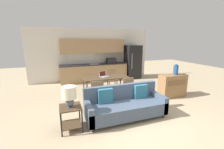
{
  "coord_description": "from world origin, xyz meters",
  "views": [
    {
      "loc": [
        -1.74,
        -3.24,
        2.13
      ],
      "look_at": [
        -0.03,
        1.5,
        0.95
      ],
      "focal_mm": 24.0,
      "sensor_mm": 36.0,
      "label": 1
    }
  ],
  "objects_px": {
    "refrigerator": "(133,62)",
    "couch": "(125,105)",
    "table_lamp": "(69,95)",
    "dining_chair_near_left": "(97,92)",
    "credenza": "(172,86)",
    "vase": "(176,70)",
    "laptop": "(104,75)",
    "dining_chair_near_right": "(126,88)",
    "side_table": "(71,114)",
    "dining_chair_far_right": "(112,78)",
    "dining_table": "(105,78)"
  },
  "relations": [
    {
      "from": "vase",
      "to": "table_lamp",
      "type": "bearing_deg",
      "value": -166.5
    },
    {
      "from": "vase",
      "to": "dining_chair_near_left",
      "type": "xyz_separation_m",
      "value": [
        -2.98,
        0.15,
        -0.54
      ]
    },
    {
      "from": "table_lamp",
      "to": "dining_chair_near_right",
      "type": "bearing_deg",
      "value": 29.49
    },
    {
      "from": "dining_table",
      "to": "dining_chair_near_right",
      "type": "distance_m",
      "value": 0.92
    },
    {
      "from": "dining_chair_near_left",
      "to": "dining_chair_near_right",
      "type": "bearing_deg",
      "value": -176.73
    },
    {
      "from": "dining_table",
      "to": "credenza",
      "type": "xyz_separation_m",
      "value": [
        2.4,
        -0.87,
        -0.28
      ]
    },
    {
      "from": "credenza",
      "to": "dining_chair_far_right",
      "type": "distance_m",
      "value": 2.47
    },
    {
      "from": "refrigerator",
      "to": "laptop",
      "type": "bearing_deg",
      "value": -136.88
    },
    {
      "from": "dining_chair_near_right",
      "to": "dining_chair_near_left",
      "type": "height_order",
      "value": "same"
    },
    {
      "from": "side_table",
      "to": "table_lamp",
      "type": "xyz_separation_m",
      "value": [
        -0.01,
        -0.03,
        0.5
      ]
    },
    {
      "from": "refrigerator",
      "to": "dining_chair_far_right",
      "type": "bearing_deg",
      "value": -139.98
    },
    {
      "from": "dining_chair_near_right",
      "to": "refrigerator",
      "type": "bearing_deg",
      "value": -124.55
    },
    {
      "from": "dining_chair_near_left",
      "to": "couch",
      "type": "bearing_deg",
      "value": 122.65
    },
    {
      "from": "laptop",
      "to": "dining_chair_far_right",
      "type": "bearing_deg",
      "value": 24.31
    },
    {
      "from": "dining_chair_near_right",
      "to": "side_table",
      "type": "bearing_deg",
      "value": 25.31
    },
    {
      "from": "credenza",
      "to": "laptop",
      "type": "xyz_separation_m",
      "value": [
        -2.45,
        0.91,
        0.4
      ]
    },
    {
      "from": "table_lamp",
      "to": "laptop",
      "type": "bearing_deg",
      "value": 53.55
    },
    {
      "from": "refrigerator",
      "to": "table_lamp",
      "type": "xyz_separation_m",
      "value": [
        -3.75,
        -4.09,
        -0.01
      ]
    },
    {
      "from": "table_lamp",
      "to": "vase",
      "type": "xyz_separation_m",
      "value": [
        3.89,
        0.93,
        0.13
      ]
    },
    {
      "from": "side_table",
      "to": "dining_chair_near_left",
      "type": "relative_size",
      "value": 0.68
    },
    {
      "from": "credenza",
      "to": "dining_chair_far_right",
      "type": "height_order",
      "value": "dining_chair_far_right"
    },
    {
      "from": "table_lamp",
      "to": "vase",
      "type": "relative_size",
      "value": 1.29
    },
    {
      "from": "dining_table",
      "to": "credenza",
      "type": "height_order",
      "value": "credenza"
    },
    {
      "from": "laptop",
      "to": "refrigerator",
      "type": "bearing_deg",
      "value": 16.63
    },
    {
      "from": "refrigerator",
      "to": "table_lamp",
      "type": "height_order",
      "value": "refrigerator"
    },
    {
      "from": "laptop",
      "to": "credenza",
      "type": "bearing_deg",
      "value": -46.87
    },
    {
      "from": "dining_chair_near_right",
      "to": "laptop",
      "type": "relative_size",
      "value": 2.2
    },
    {
      "from": "couch",
      "to": "dining_table",
      "type": "bearing_deg",
      "value": 91.1
    },
    {
      "from": "table_lamp",
      "to": "dining_chair_near_right",
      "type": "xyz_separation_m",
      "value": [
        1.97,
        1.12,
        -0.41
      ]
    },
    {
      "from": "side_table",
      "to": "table_lamp",
      "type": "distance_m",
      "value": 0.5
    },
    {
      "from": "dining_chair_far_right",
      "to": "vase",
      "type": "bearing_deg",
      "value": -33.79
    },
    {
      "from": "couch",
      "to": "dining_chair_far_right",
      "type": "relative_size",
      "value": 2.51
    },
    {
      "from": "refrigerator",
      "to": "couch",
      "type": "relative_size",
      "value": 0.83
    },
    {
      "from": "dining_chair_near_right",
      "to": "dining_chair_near_left",
      "type": "bearing_deg",
      "value": -1.88
    },
    {
      "from": "credenza",
      "to": "dining_chair_near_right",
      "type": "bearing_deg",
      "value": 175.49
    },
    {
      "from": "table_lamp",
      "to": "dining_chair_far_right",
      "type": "height_order",
      "value": "table_lamp"
    },
    {
      "from": "dining_chair_near_right",
      "to": "dining_chair_far_right",
      "type": "bearing_deg",
      "value": -93.88
    },
    {
      "from": "couch",
      "to": "table_lamp",
      "type": "xyz_separation_m",
      "value": [
        -1.47,
        -0.15,
        0.56
      ]
    },
    {
      "from": "couch",
      "to": "credenza",
      "type": "bearing_deg",
      "value": 19.09
    },
    {
      "from": "vase",
      "to": "dining_chair_near_right",
      "type": "xyz_separation_m",
      "value": [
        -1.92,
        0.18,
        -0.54
      ]
    },
    {
      "from": "vase",
      "to": "refrigerator",
      "type": "bearing_deg",
      "value": 92.53
    },
    {
      "from": "credenza",
      "to": "dining_chair_near_left",
      "type": "relative_size",
      "value": 1.15
    },
    {
      "from": "side_table",
      "to": "dining_chair_near_left",
      "type": "height_order",
      "value": "dining_chair_near_left"
    },
    {
      "from": "dining_table",
      "to": "vase",
      "type": "xyz_separation_m",
      "value": [
        2.45,
        -0.9,
        0.33
      ]
    },
    {
      "from": "vase",
      "to": "laptop",
      "type": "relative_size",
      "value": 0.98
    },
    {
      "from": "credenza",
      "to": "laptop",
      "type": "height_order",
      "value": "laptop"
    },
    {
      "from": "table_lamp",
      "to": "dining_chair_near_left",
      "type": "xyz_separation_m",
      "value": [
        0.91,
        1.08,
        -0.41
      ]
    },
    {
      "from": "table_lamp",
      "to": "dining_chair_near_left",
      "type": "bearing_deg",
      "value": 49.97
    },
    {
      "from": "dining_chair_far_right",
      "to": "dining_chair_near_left",
      "type": "xyz_separation_m",
      "value": [
        -1.07,
        -1.52,
        0.0
      ]
    },
    {
      "from": "refrigerator",
      "to": "dining_table",
      "type": "height_order",
      "value": "refrigerator"
    }
  ]
}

